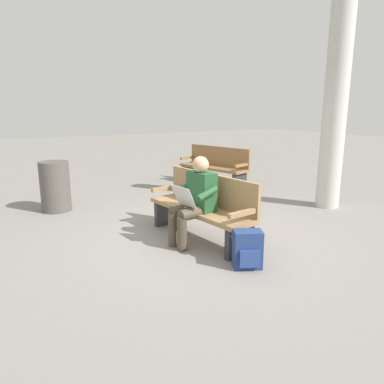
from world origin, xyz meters
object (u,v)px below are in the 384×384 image
bench_near (203,206)px  bench_far (215,166)px  backpack (248,250)px  support_pillar (336,100)px  person_seated (195,198)px  trash_bin (55,186)px

bench_near → bench_far: (2.92, -2.19, 0.00)m
bench_near → bench_far: same height
backpack → support_pillar: size_ratio=0.11×
backpack → person_seated: bearing=7.2°
bench_far → trash_bin: 3.73m
bench_far → trash_bin: bench_far is taller
bench_near → trash_bin: 2.92m
bench_near → backpack: bench_near is taller
bench_far → support_pillar: bearing=-179.8°
person_seated → trash_bin: bearing=19.5°
bench_near → support_pillar: (0.22, -2.88, 1.47)m
support_pillar → trash_bin: size_ratio=4.36×
person_seated → trash_bin: (2.63, 1.30, -0.19)m
bench_near → person_seated: bearing=115.6°
person_seated → support_pillar: support_pillar is taller
backpack → bench_far: 4.63m
bench_near → person_seated: (-0.14, 0.22, 0.17)m
bench_near → person_seated: person_seated is taller
backpack → trash_bin: 3.87m
bench_near → support_pillar: 3.24m
backpack → bench_near: bearing=-5.1°
bench_near → trash_bin: (2.49, 1.51, -0.02)m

